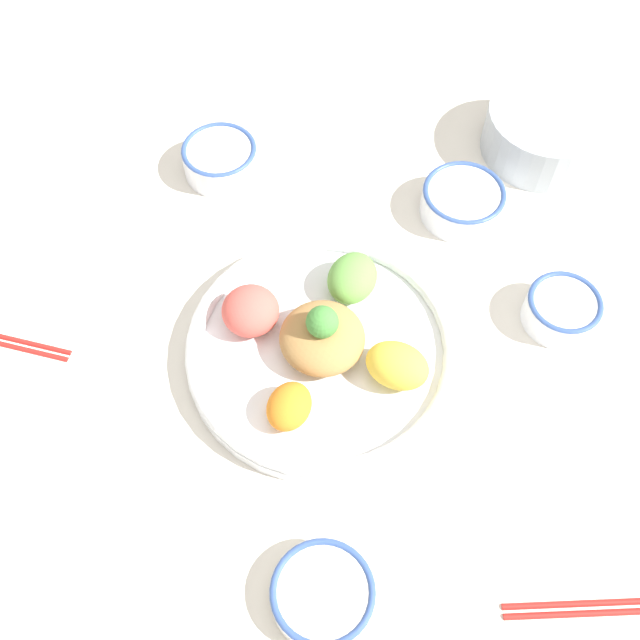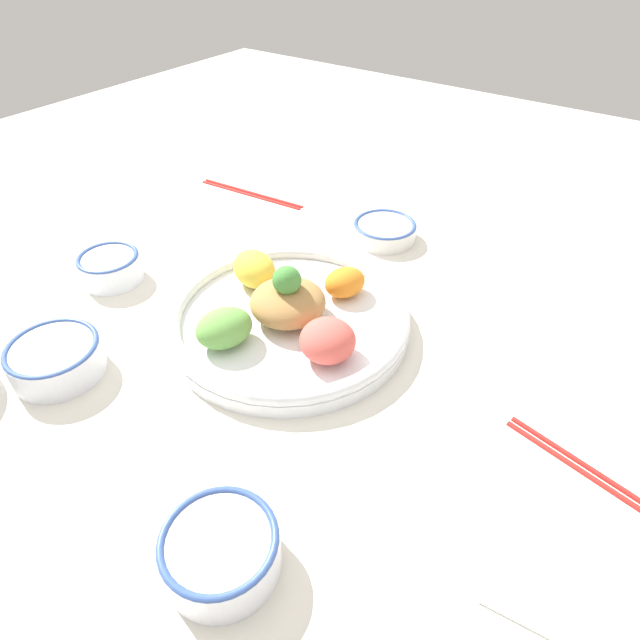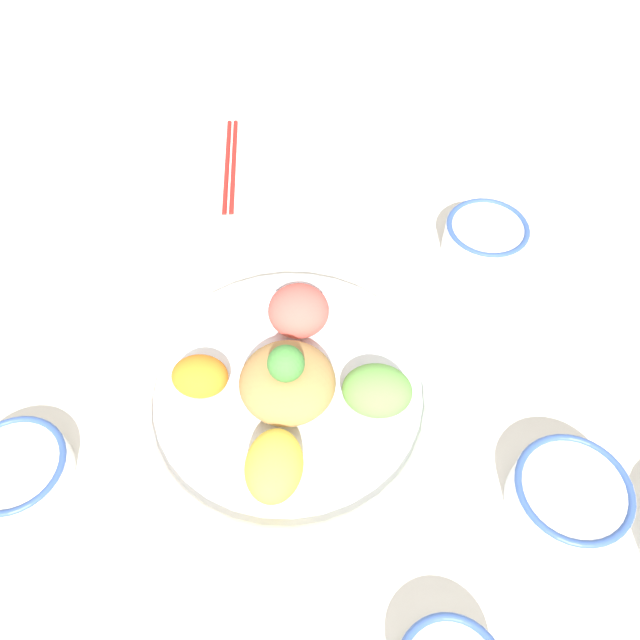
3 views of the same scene
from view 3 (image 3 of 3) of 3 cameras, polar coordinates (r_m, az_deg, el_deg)
name	(u,v)px [view 3 (image 3 of 3)]	position (r m, az deg, el deg)	size (l,w,h in m)	color
ground_plane	(268,385)	(0.73, -4.80, -5.95)	(2.40, 2.40, 0.00)	silver
salad_platter	(290,391)	(0.69, -2.79, -6.53)	(0.34, 0.34, 0.10)	white
sauce_bowl_red	(569,495)	(0.69, 21.78, -14.62)	(0.12, 0.12, 0.05)	white
rice_bowl_blue	(16,469)	(0.73, -26.07, -12.12)	(0.11, 0.11, 0.03)	white
rice_bowl_plain	(485,237)	(0.86, 14.85, 7.36)	(0.11, 0.11, 0.05)	white
chopsticks_pair_far	(230,164)	(0.99, -8.22, 13.98)	(0.21, 0.06, 0.01)	red
serving_spoon_main	(358,165)	(0.98, 3.53, 13.97)	(0.14, 0.05, 0.01)	white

